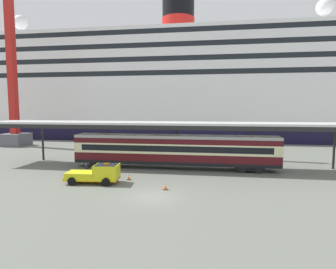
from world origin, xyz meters
The scene contains 9 objects.
ground_plane centered at (0.00, 0.00, 0.00)m, with size 400.00×400.00×0.00m, color slate.
cruise_ship centered at (-8.12, 48.82, 11.93)m, with size 136.57×23.50×34.92m.
platform_canopy centered at (0.41, 11.59, 5.41)m, with size 47.85×5.16×5.64m.
train_carriage centered at (0.41, 11.19, 2.31)m, with size 24.63×2.81×4.11m.
service_truck centered at (-6.23, 3.36, 0.99)m, with size 5.35×2.58×2.02m.
traffic_cone_near centered at (0.73, 2.18, 0.32)m, with size 0.36×0.36×0.66m.
traffic_cone_mid centered at (-3.58, 5.10, 0.29)m, with size 0.36×0.36×0.59m.
dockside_crane centered at (-32.26, 27.06, 14.88)m, with size 16.40×4.40×48.81m.
quay_bollard centered at (-9.45, 7.98, 0.52)m, with size 0.48×0.48×0.96m.
Camera 1 is at (4.74, -22.42, 7.42)m, focal length 30.05 mm.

